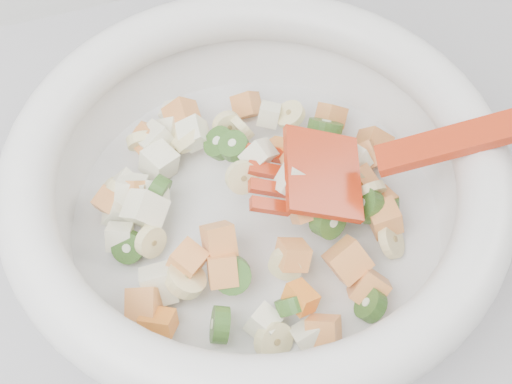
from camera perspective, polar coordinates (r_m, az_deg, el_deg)
name	(u,v)px	position (r m, az deg, el deg)	size (l,w,h in m)	color
mixing_bowl	(257,186)	(0.50, 0.05, 0.46)	(0.46, 0.35, 0.15)	silver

